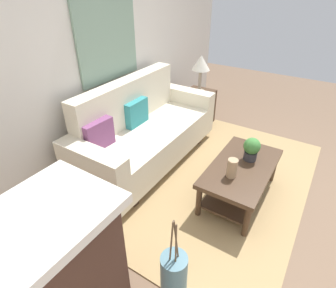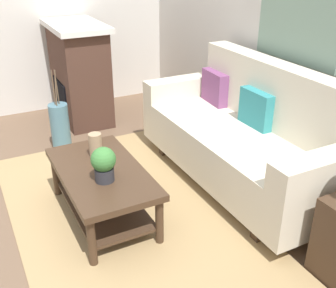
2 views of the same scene
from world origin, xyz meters
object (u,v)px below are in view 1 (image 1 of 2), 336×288
object	(u,v)px
couch	(145,132)
floor_vase	(174,280)
throw_pillow_plum	(98,135)
tabletop_vase	(232,168)
framed_painting	(108,40)
coffee_table	(241,174)
potted_plant_tabletop	(252,148)
side_table	(198,107)
throw_pillow_teal	(136,113)
table_lamp	(201,64)

from	to	relation	value
couch	floor_vase	size ratio (longest dim) A/B	4.32
throw_pillow_plum	couch	bearing A→B (deg)	-10.88
tabletop_vase	framed_painting	size ratio (longest dim) A/B	0.21
tabletop_vase	framed_painting	xyz separation A→B (m)	(0.25, 1.73, 0.98)
throw_pillow_plum	coffee_table	xyz separation A→B (m)	(0.63, -1.43, -0.37)
tabletop_vase	potted_plant_tabletop	bearing A→B (deg)	-9.51
coffee_table	framed_painting	distance (m)	2.13
coffee_table	potted_plant_tabletop	distance (m)	0.30
coffee_table	side_table	size ratio (longest dim) A/B	1.96
coffee_table	potted_plant_tabletop	world-z (taller)	potted_plant_tabletop
coffee_table	side_table	distance (m)	1.85
tabletop_vase	floor_vase	distance (m)	1.18
throw_pillow_plum	tabletop_vase	size ratio (longest dim) A/B	1.82
throw_pillow_teal	tabletop_vase	world-z (taller)	throw_pillow_teal
tabletop_vase	couch	bearing A→B (deg)	78.72
coffee_table	tabletop_vase	xyz separation A→B (m)	(-0.23, 0.04, 0.21)
couch	potted_plant_tabletop	size ratio (longest dim) A/B	8.13
floor_vase	tabletop_vase	bearing A→B (deg)	1.34
throw_pillow_teal	table_lamp	xyz separation A→B (m)	(1.37, -0.21, 0.31)
side_table	table_lamp	world-z (taller)	table_lamp
tabletop_vase	table_lamp	world-z (taller)	table_lamp
table_lamp	framed_painting	bearing A→B (deg)	158.16
couch	floor_vase	world-z (taller)	couch
couch	throw_pillow_plum	size ratio (longest dim) A/B	5.92
framed_painting	table_lamp	bearing A→B (deg)	-21.84
couch	throw_pillow_teal	size ratio (longest dim) A/B	5.92
throw_pillow_plum	floor_vase	bearing A→B (deg)	-117.62
throw_pillow_teal	tabletop_vase	size ratio (longest dim) A/B	1.82
couch	tabletop_vase	size ratio (longest dim) A/B	10.77
throw_pillow_plum	potted_plant_tabletop	distance (m)	1.66
throw_pillow_plum	side_table	size ratio (longest dim) A/B	0.64
coffee_table	table_lamp	size ratio (longest dim) A/B	1.93
floor_vase	framed_painting	xyz separation A→B (m)	(1.40, 1.76, 1.26)
tabletop_vase	framed_painting	bearing A→B (deg)	81.72
side_table	couch	bearing A→B (deg)	176.66
potted_plant_tabletop	coffee_table	bearing A→B (deg)	170.96
coffee_table	throw_pillow_plum	bearing A→B (deg)	113.89
tabletop_vase	floor_vase	world-z (taller)	tabletop_vase
throw_pillow_plum	floor_vase	world-z (taller)	throw_pillow_plum
coffee_table	floor_vase	size ratio (longest dim) A/B	2.23
throw_pillow_teal	framed_painting	size ratio (longest dim) A/B	0.38
coffee_table	couch	bearing A→B (deg)	88.87
throw_pillow_plum	potted_plant_tabletop	xyz separation A→B (m)	(0.79, -1.45, -0.11)
framed_painting	coffee_table	bearing A→B (deg)	-90.83
throw_pillow_plum	table_lamp	distance (m)	2.06
potted_plant_tabletop	floor_vase	xyz separation A→B (m)	(-1.53, 0.04, -0.32)
throw_pillow_plum	coffee_table	world-z (taller)	throw_pillow_plum
floor_vase	couch	bearing A→B (deg)	42.66
coffee_table	floor_vase	distance (m)	1.37
floor_vase	throw_pillow_teal	bearing A→B (deg)	45.34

